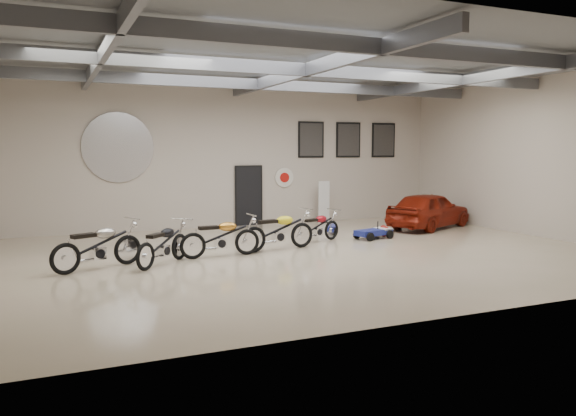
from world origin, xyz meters
name	(u,v)px	position (x,y,z in m)	size (l,w,h in m)	color
floor	(306,254)	(0.00, 0.00, 0.00)	(16.00, 12.00, 0.01)	#C5AE96
ceiling	(307,60)	(0.00, 0.00, 5.00)	(16.00, 12.00, 0.01)	slate
back_wall	(235,156)	(0.00, 6.00, 2.50)	(16.00, 0.02, 5.00)	beige
right_wall	(536,157)	(8.00, 0.00, 2.50)	(0.02, 12.00, 5.00)	beige
ceiling_beams	(307,70)	(0.00, 0.00, 4.75)	(15.80, 11.80, 0.32)	slate
door	(249,196)	(0.50, 5.95, 1.05)	(0.92, 0.08, 2.10)	black
logo_plaque	(118,147)	(-4.00, 5.95, 2.80)	(2.30, 0.06, 1.16)	silver
poster_left	(311,140)	(3.00, 5.96, 3.10)	(1.05, 0.08, 1.35)	black
poster_mid	(348,140)	(4.60, 5.96, 3.10)	(1.05, 0.08, 1.35)	black
poster_right	(383,140)	(6.20, 5.96, 3.10)	(1.05, 0.08, 1.35)	black
oil_sign	(284,177)	(1.90, 5.95, 1.70)	(0.72, 0.10, 0.72)	white
banner_stand	(324,201)	(3.32, 5.50, 0.83)	(0.45, 0.18, 1.66)	white
motorcycle_silver	(97,245)	(-5.19, 0.17, 0.57)	(2.19, 0.68, 1.14)	silver
motorcycle_black	(163,243)	(-3.72, 0.07, 0.52)	(2.01, 0.62, 1.05)	silver
motorcycle_gold	(220,236)	(-2.18, 0.50, 0.54)	(2.07, 0.64, 1.08)	silver
motorcycle_yellow	(278,230)	(-0.45, 0.82, 0.56)	(2.16, 0.67, 1.12)	silver
motorcycle_red	(317,226)	(1.10, 1.57, 0.47)	(1.82, 0.56, 0.95)	silver
go_kart	(376,230)	(3.10, 1.48, 0.27)	(1.48, 0.67, 0.54)	navy
vintage_car	(429,210)	(6.00, 2.70, 0.63)	(3.73, 1.50, 1.27)	maroon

